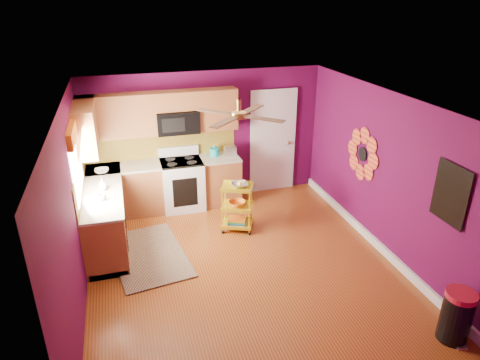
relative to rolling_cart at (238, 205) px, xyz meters
name	(u,v)px	position (x,y,z in m)	size (l,w,h in m)	color
ground	(243,265)	(-0.21, -1.04, -0.47)	(5.00, 5.00, 0.00)	brown
room_envelope	(245,165)	(-0.19, -1.04, 1.16)	(4.54, 5.04, 2.52)	#51093C
lower_cabinets	(141,199)	(-1.56, 0.78, -0.04)	(2.81, 2.31, 0.94)	brown
electric_range	(182,184)	(-0.76, 1.13, 0.01)	(0.76, 0.66, 1.13)	white
upper_cabinetry	(138,119)	(-1.46, 1.13, 1.32)	(2.80, 2.30, 1.26)	brown
left_window	(75,148)	(-2.43, 0.01, 1.26)	(0.08, 1.35, 1.08)	white
panel_door	(273,142)	(1.14, 1.43, 0.55)	(0.95, 0.11, 2.15)	white
right_wall_art	(397,170)	(2.01, -1.38, 0.97)	(0.04, 2.74, 1.04)	black
ceiling_fan	(239,114)	(-0.21, -0.84, 1.82)	(1.01, 1.01, 0.26)	#BF8C3F
shag_rug	(149,255)	(-1.56, -0.38, -0.46)	(1.04, 1.70, 0.02)	black
rolling_cart	(238,205)	(0.00, 0.00, 0.00)	(0.62, 0.54, 0.92)	yellow
trash_can	(456,316)	(1.76, -3.16, -0.14)	(0.43, 0.44, 0.67)	black
teal_kettle	(214,152)	(-0.11, 1.23, 0.55)	(0.18, 0.18, 0.21)	teal
toaster	(230,151)	(0.19, 1.17, 0.56)	(0.22, 0.15, 0.18)	beige
soap_bottle_a	(102,184)	(-2.14, 0.25, 0.56)	(0.08, 0.09, 0.19)	#EA3F72
soap_bottle_b	(103,185)	(-2.13, 0.22, 0.55)	(0.12, 0.12, 0.16)	white
counter_dish	(102,171)	(-2.16, 0.97, 0.50)	(0.25, 0.25, 0.06)	white
counter_cup	(102,197)	(-2.14, -0.15, 0.51)	(0.12, 0.12, 0.09)	white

